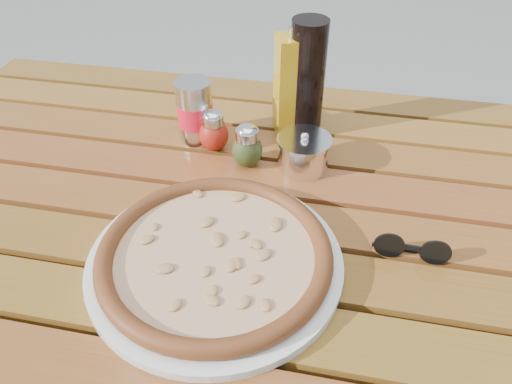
% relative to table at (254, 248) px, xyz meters
% --- Properties ---
extents(table, '(1.40, 0.90, 0.75)m').
position_rel_table_xyz_m(table, '(0.00, 0.00, 0.00)').
color(table, '#3B1D0D').
rests_on(table, ground).
extents(plate, '(0.45, 0.45, 0.01)m').
position_rel_table_xyz_m(plate, '(-0.03, -0.12, 0.08)').
color(plate, silver).
rests_on(plate, table).
extents(pizza, '(0.40, 0.40, 0.03)m').
position_rel_table_xyz_m(pizza, '(-0.03, -0.12, 0.10)').
color(pizza, beige).
rests_on(pizza, plate).
extents(pepper_shaker, '(0.06, 0.06, 0.08)m').
position_rel_table_xyz_m(pepper_shaker, '(-0.11, 0.17, 0.11)').
color(pepper_shaker, red).
rests_on(pepper_shaker, table).
extents(oregano_shaker, '(0.06, 0.06, 0.08)m').
position_rel_table_xyz_m(oregano_shaker, '(-0.04, 0.13, 0.11)').
color(oregano_shaker, '#3B451B').
rests_on(oregano_shaker, table).
extents(dark_bottle, '(0.08, 0.08, 0.22)m').
position_rel_table_xyz_m(dark_bottle, '(0.05, 0.26, 0.19)').
color(dark_bottle, black).
rests_on(dark_bottle, table).
extents(soda_can, '(0.09, 0.09, 0.12)m').
position_rel_table_xyz_m(soda_can, '(-0.15, 0.19, 0.13)').
color(soda_can, silver).
rests_on(soda_can, table).
extents(olive_oil_cruet, '(0.07, 0.07, 0.21)m').
position_rel_table_xyz_m(olive_oil_cruet, '(0.02, 0.26, 0.17)').
color(olive_oil_cruet, '#B88813').
rests_on(olive_oil_cruet, table).
extents(parmesan_tin, '(0.12, 0.12, 0.07)m').
position_rel_table_xyz_m(parmesan_tin, '(0.06, 0.14, 0.11)').
color(parmesan_tin, white).
rests_on(parmesan_tin, table).
extents(sunglasses, '(0.11, 0.02, 0.04)m').
position_rel_table_xyz_m(sunglasses, '(0.24, -0.04, 0.09)').
color(sunglasses, black).
rests_on(sunglasses, table).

